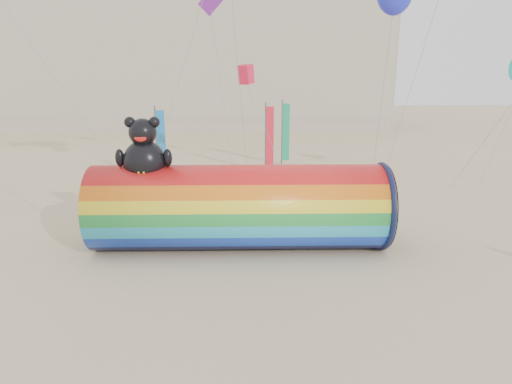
{
  "coord_description": "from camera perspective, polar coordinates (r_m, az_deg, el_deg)",
  "views": [
    {
      "loc": [
        0.11,
        -17.34,
        7.5
      ],
      "look_at": [
        0.5,
        1.5,
        2.4
      ],
      "focal_mm": 32.0,
      "sensor_mm": 36.0,
      "label": 1
    }
  ],
  "objects": [
    {
      "name": "hotel_building",
      "position": [
        64.5,
        -12.59,
        17.3
      ],
      "size": [
        60.4,
        15.4,
        20.6
      ],
      "color": "#B7AD99",
      "rests_on": "ground"
    },
    {
      "name": "festival_banners",
      "position": [
        33.35,
        -1.81,
        6.76
      ],
      "size": [
        9.4,
        6.01,
        5.2
      ],
      "color": "#59595E",
      "rests_on": "ground"
    },
    {
      "name": "windsock_assembly",
      "position": [
        19.44,
        -2.09,
        -1.61
      ],
      "size": [
        12.43,
        3.78,
        5.73
      ],
      "color": "red",
      "rests_on": "ground"
    },
    {
      "name": "ground",
      "position": [
        18.89,
        -1.44,
        -8.25
      ],
      "size": [
        160.0,
        160.0,
        0.0
      ],
      "primitive_type": "plane",
      "color": "#CCB58C",
      "rests_on": "ground"
    }
  ]
}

